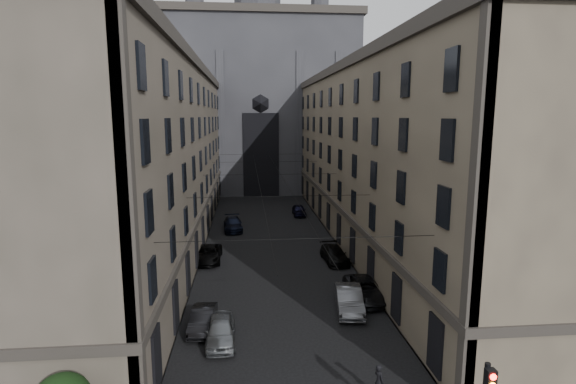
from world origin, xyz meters
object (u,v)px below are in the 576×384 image
object	(u,v)px
car_left_far	(233,224)
car_right_midfar	(334,254)
car_left_midfar	(208,254)
gothic_tower	(258,93)
pedestrian	(379,381)
car_right_far	(299,210)
car_right_midnear	(365,290)
car_left_near	(221,330)
car_left_midnear	(203,319)
car_right_near	(349,299)

from	to	relation	value
car_left_far	car_right_midfar	xyz separation A→B (m)	(9.80, -12.73, -0.04)
car_left_midfar	car_left_far	world-z (taller)	car_left_far
gothic_tower	pedestrian	world-z (taller)	gothic_tower
car_right_midfar	car_right_far	distance (m)	20.08
car_left_midfar	car_right_midnear	bearing A→B (deg)	-38.43
car_left_near	car_left_midfar	xyz separation A→B (m)	(-2.00, 15.51, -0.03)
car_left_midnear	pedestrian	size ratio (longest dim) A/B	2.44
car_right_midnear	pedestrian	size ratio (longest dim) A/B	3.20
car_left_midfar	car_right_near	bearing A→B (deg)	-47.43
car_left_midfar	car_right_midfar	size ratio (longest dim) A/B	1.06
car_left_midnear	pedestrian	xyz separation A→B (m)	(9.17, -7.90, 0.17)
car_left_near	pedestrian	xyz separation A→B (m)	(7.94, -6.14, 0.09)
car_left_near	car_right_midfar	distance (m)	17.35
car_right_midfar	car_right_midnear	bearing A→B (deg)	-89.91
car_left_midfar	car_right_midfar	distance (m)	11.86
gothic_tower	car_left_far	distance (m)	38.06
car_left_far	car_left_midnear	bearing A→B (deg)	-97.17
car_left_midnear	car_right_midnear	world-z (taller)	car_right_midnear
car_right_midfar	pedestrian	xyz separation A→B (m)	(-1.86, -20.45, 0.14)
gothic_tower	car_left_near	world-z (taller)	gothic_tower
pedestrian	car_right_far	bearing A→B (deg)	-21.83
car_right_far	car_left_midnear	bearing A→B (deg)	-106.93
car_left_midnear	car_right_midfar	size ratio (longest dim) A/B	0.84
car_right_near	car_right_midnear	size ratio (longest dim) A/B	0.92
car_left_midfar	car_right_near	size ratio (longest dim) A/B	1.04
car_left_midfar	car_left_midnear	bearing A→B (deg)	-86.34
car_right_near	pedestrian	distance (m)	9.82
car_left_midfar	pedestrian	size ratio (longest dim) A/B	3.07
car_right_far	car_left_near	bearing A→B (deg)	-104.19
gothic_tower	car_right_near	xyz separation A→B (m)	(4.52, -57.17, -16.97)
car_left_near	car_left_midfar	distance (m)	15.64
car_left_far	gothic_tower	bearing A→B (deg)	78.52
car_left_near	car_right_near	distance (m)	9.45
car_right_midnear	pedestrian	xyz separation A→B (m)	(-2.46, -11.65, 0.09)
gothic_tower	car_left_midnear	distance (m)	61.73
car_left_near	car_right_midnear	world-z (taller)	car_left_near
gothic_tower	car_left_far	xyz separation A→B (m)	(-4.20, -33.78, -17.04)
car_right_far	gothic_tower	bearing A→B (deg)	100.17
car_right_midnear	car_right_midfar	bearing A→B (deg)	93.76
car_left_near	car_right_near	xyz separation A→B (m)	(8.72, 3.66, 0.07)
car_left_far	car_right_midnear	xyz separation A→B (m)	(10.40, -21.53, -0.00)
car_left_near	gothic_tower	bearing A→B (deg)	84.04
gothic_tower	car_right_midnear	bearing A→B (deg)	-83.60
car_left_midfar	car_right_near	distance (m)	15.98
gothic_tower	car_right_midfar	size ratio (longest dim) A/B	11.81
car_left_midfar	car_left_far	xyz separation A→B (m)	(2.00, 11.53, 0.03)
car_right_far	car_right_near	bearing A→B (deg)	-89.99
car_right_midnear	gothic_tower	bearing A→B (deg)	96.26
gothic_tower	car_left_near	bearing A→B (deg)	-93.95
car_left_midfar	car_right_midnear	world-z (taller)	car_right_midnear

